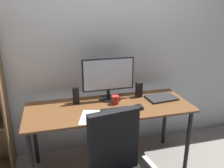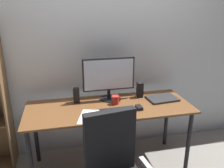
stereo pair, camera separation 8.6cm
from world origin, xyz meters
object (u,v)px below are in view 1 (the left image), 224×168
laptop (161,98)px  keyboard (116,111)px  mouse (139,107)px  speaker_left (76,96)px  coffee_mug (115,100)px  monitor (108,76)px  speaker_right (139,89)px  desk (110,114)px

laptop → keyboard: bearing=-168.2°
mouse → speaker_left: 0.68m
keyboard → coffee_mug: (0.05, 0.18, 0.04)m
keyboard → laptop: size_ratio=0.91×
monitor → speaker_right: bearing=-1.3°
keyboard → coffee_mug: bearing=73.4°
laptop → speaker_left: speaker_left is taller
coffee_mug → speaker_left: 0.42m
keyboard → monitor: bearing=87.2°
laptop → speaker_left: size_ratio=1.88×
keyboard → speaker_left: size_ratio=1.71×
desk → monitor: size_ratio=3.03×
keyboard → laptop: (0.58, 0.18, 0.00)m
desk → monitor: monitor is taller
monitor → speaker_right: (0.36, -0.01, -0.18)m
monitor → coffee_mug: size_ratio=5.84×
coffee_mug → speaker_right: (0.32, 0.13, 0.04)m
desk → monitor: 0.40m
desk → speaker_left: 0.41m
coffee_mug → laptop: bearing=0.4°
desk → speaker_left: (-0.32, 0.18, 0.17)m
coffee_mug → laptop: (0.53, 0.00, -0.03)m
speaker_left → speaker_right: 0.71m
laptop → speaker_right: (-0.22, 0.13, 0.07)m
desk → monitor: (0.03, 0.19, 0.35)m
coffee_mug → speaker_right: size_ratio=0.57×
coffee_mug → speaker_right: 0.34m
coffee_mug → laptop: size_ratio=0.30×
desk → monitor: bearing=80.1°
speaker_left → monitor: bearing=1.3°
mouse → laptop: mouse is taller
desk → speaker_right: size_ratio=10.04×
speaker_right → coffee_mug: bearing=-157.7°
mouse → speaker_left: bearing=150.3°
speaker_left → keyboard: bearing=-41.0°
monitor → speaker_left: bearing=-178.7°
monitor → mouse: monitor is taller
coffee_mug → desk: bearing=-146.8°
speaker_right → mouse: bearing=-110.1°
desk → coffee_mug: 0.16m
desk → speaker_left: bearing=151.3°
coffee_mug → speaker_right: speaker_right is taller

